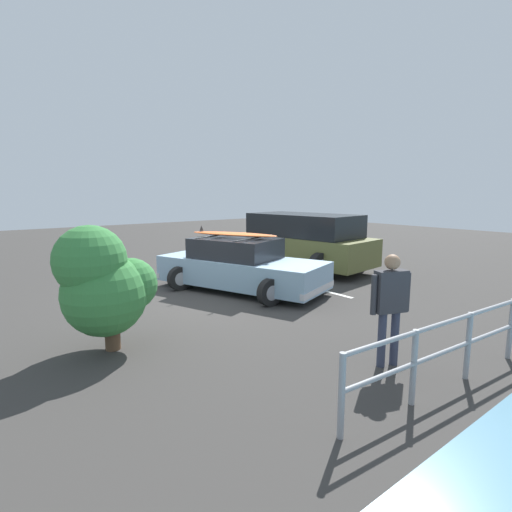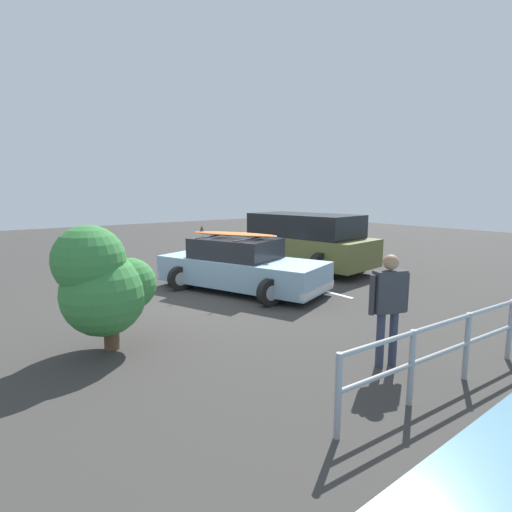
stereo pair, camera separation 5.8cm
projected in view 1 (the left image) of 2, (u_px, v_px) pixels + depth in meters
name	position (u px, v px, depth m)	size (l,w,h in m)	color
ground_plane	(217.00, 295.00, 9.61)	(44.00, 44.00, 0.02)	#383533
parking_stripe	(288.00, 281.00, 11.07)	(4.48, 0.12, 0.00)	silver
sedan_car	(240.00, 266.00, 10.02)	(3.06, 4.58, 1.60)	#8CADC6
suv_car	(303.00, 241.00, 12.68)	(3.05, 4.74, 1.77)	brown
person_bystander	(390.00, 300.00, 5.57)	(0.59, 0.33, 1.61)	#33384C
railing_fence	(511.00, 320.00, 5.87)	(7.08, 0.59, 0.91)	gray
bush_near_left	(106.00, 284.00, 6.10)	(1.55, 1.28, 1.98)	brown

